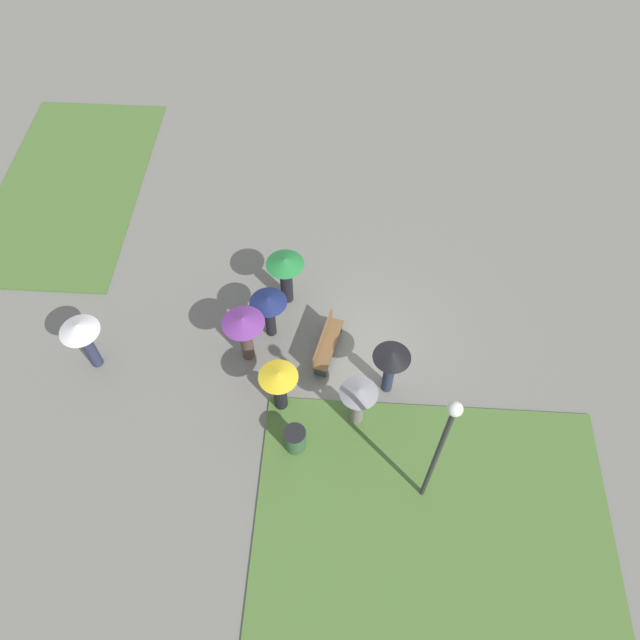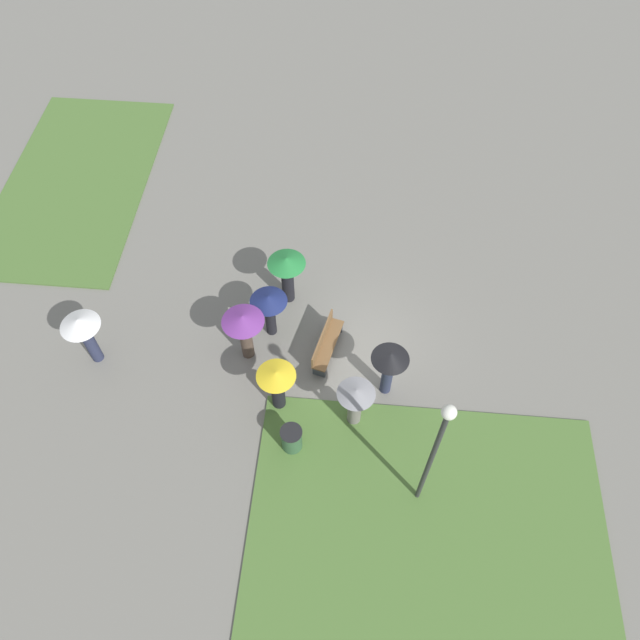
# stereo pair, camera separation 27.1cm
# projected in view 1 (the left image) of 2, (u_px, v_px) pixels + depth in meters

# --- Properties ---
(ground_plane) EXTENTS (90.00, 90.00, 0.00)m
(ground_plane) POSITION_uv_depth(u_px,v_px,m) (360.00, 352.00, 18.52)
(ground_plane) COLOR slate
(lawn_patch_near) EXTENTS (8.43, 8.94, 0.06)m
(lawn_patch_near) POSITION_uv_depth(u_px,v_px,m) (435.00, 562.00, 15.11)
(lawn_patch_near) COLOR #4C7033
(lawn_patch_near) RESTS_ON ground_plane
(lawn_patch_far) EXTENTS (9.41, 5.04, 0.06)m
(lawn_patch_far) POSITION_uv_depth(u_px,v_px,m) (71.00, 186.00, 22.45)
(lawn_patch_far) COLOR #4C7033
(lawn_patch_far) RESTS_ON ground_plane
(park_bench) EXTENTS (1.88, 0.84, 0.90)m
(park_bench) POSITION_uv_depth(u_px,v_px,m) (326.00, 343.00, 18.15)
(park_bench) COLOR brown
(park_bench) RESTS_ON ground_plane
(lamp_post) EXTENTS (0.32, 0.32, 5.03)m
(lamp_post) POSITION_uv_depth(u_px,v_px,m) (441.00, 444.00, 13.48)
(lamp_post) COLOR #2D2D30
(lamp_post) RESTS_ON ground_plane
(trash_bin) EXTENTS (0.59, 0.59, 0.91)m
(trash_bin) POSITION_uv_depth(u_px,v_px,m) (295.00, 440.00, 16.45)
(trash_bin) COLOR #335638
(trash_bin) RESTS_ON ground_plane
(crowd_person_black) EXTENTS (1.03, 1.03, 1.95)m
(crowd_person_black) POSITION_uv_depth(u_px,v_px,m) (391.00, 361.00, 16.65)
(crowd_person_black) COLOR #282D47
(crowd_person_black) RESTS_ON ground_plane
(crowd_person_yellow) EXTENTS (1.06, 1.06, 1.78)m
(crowd_person_yellow) POSITION_uv_depth(u_px,v_px,m) (279.00, 384.00, 16.55)
(crowd_person_yellow) COLOR black
(crowd_person_yellow) RESTS_ON ground_plane
(crowd_person_purple) EXTENTS (1.20, 1.20, 1.93)m
(crowd_person_purple) POSITION_uv_depth(u_px,v_px,m) (244.00, 328.00, 17.28)
(crowd_person_purple) COLOR #47382D
(crowd_person_purple) RESTS_ON ground_plane
(crowd_person_grey) EXTENTS (1.02, 1.02, 1.71)m
(crowd_person_grey) POSITION_uv_depth(u_px,v_px,m) (358.00, 399.00, 16.35)
(crowd_person_grey) COLOR slate
(crowd_person_grey) RESTS_ON ground_plane
(crowd_person_navy) EXTENTS (1.08, 1.08, 1.76)m
(crowd_person_navy) POSITION_uv_depth(u_px,v_px,m) (269.00, 306.00, 17.82)
(crowd_person_navy) COLOR black
(crowd_person_navy) RESTS_ON ground_plane
(crowd_person_green) EXTENTS (1.14, 1.14, 1.92)m
(crowd_person_green) POSITION_uv_depth(u_px,v_px,m) (286.00, 271.00, 18.53)
(crowd_person_green) COLOR black
(crowd_person_green) RESTS_ON ground_plane
(lone_walker_far_path) EXTENTS (1.11, 1.11, 1.97)m
(lone_walker_far_path) POSITION_uv_depth(u_px,v_px,m) (82.00, 335.00, 17.09)
(lone_walker_far_path) COLOR #282D47
(lone_walker_far_path) RESTS_ON ground_plane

